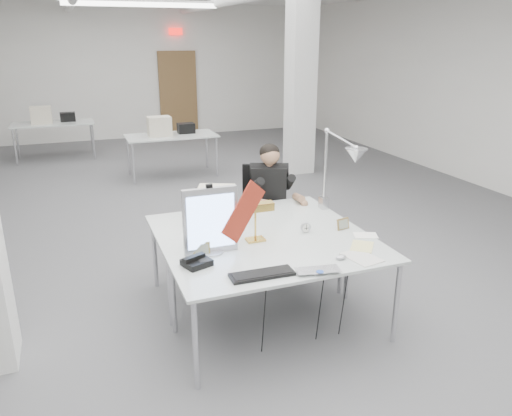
{
  "coord_description": "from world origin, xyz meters",
  "views": [
    {
      "loc": [
        -1.5,
        -5.85,
        2.42
      ],
      "look_at": [
        -0.05,
        -2.0,
        1.01
      ],
      "focal_mm": 35.0,
      "sensor_mm": 36.0,
      "label": 1
    }
  ],
  "objects_px": {
    "seated_person": "(270,184)",
    "monitor": "(210,221)",
    "laptop": "(320,274)",
    "beige_monitor": "(216,205)",
    "bankers_lamp": "(255,224)",
    "office_chair": "(268,217)",
    "architect_lamp": "(338,171)",
    "desk_phone": "(197,263)",
    "desk_main": "(284,257)"
  },
  "relations": [
    {
      "from": "seated_person",
      "to": "monitor",
      "type": "xyz_separation_m",
      "value": [
        -1.01,
        -1.23,
        0.13
      ]
    },
    {
      "from": "laptop",
      "to": "beige_monitor",
      "type": "distance_m",
      "value": 1.44
    },
    {
      "from": "laptop",
      "to": "bankers_lamp",
      "type": "distance_m",
      "value": 0.83
    },
    {
      "from": "office_chair",
      "to": "bankers_lamp",
      "type": "bearing_deg",
      "value": -94.34
    },
    {
      "from": "monitor",
      "to": "seated_person",
      "type": "bearing_deg",
      "value": 51.07
    },
    {
      "from": "office_chair",
      "to": "bankers_lamp",
      "type": "height_order",
      "value": "bankers_lamp"
    },
    {
      "from": "laptop",
      "to": "bankers_lamp",
      "type": "bearing_deg",
      "value": 115.17
    },
    {
      "from": "bankers_lamp",
      "to": "beige_monitor",
      "type": "height_order",
      "value": "beige_monitor"
    },
    {
      "from": "monitor",
      "to": "architect_lamp",
      "type": "relative_size",
      "value": 0.6
    },
    {
      "from": "architect_lamp",
      "to": "bankers_lamp",
      "type": "bearing_deg",
      "value": -160.89
    },
    {
      "from": "seated_person",
      "to": "desk_phone",
      "type": "distance_m",
      "value": 1.86
    },
    {
      "from": "desk_main",
      "to": "desk_phone",
      "type": "xyz_separation_m",
      "value": [
        -0.7,
        0.07,
        0.04
      ]
    },
    {
      "from": "office_chair",
      "to": "bankers_lamp",
      "type": "relative_size",
      "value": 3.35
    },
    {
      "from": "monitor",
      "to": "laptop",
      "type": "xyz_separation_m",
      "value": [
        0.64,
        -0.68,
        -0.26
      ]
    },
    {
      "from": "desk_phone",
      "to": "beige_monitor",
      "type": "relative_size",
      "value": 0.58
    },
    {
      "from": "monitor",
      "to": "desk_phone",
      "type": "relative_size",
      "value": 2.78
    },
    {
      "from": "seated_person",
      "to": "monitor",
      "type": "distance_m",
      "value": 1.6
    },
    {
      "from": "seated_person",
      "to": "bankers_lamp",
      "type": "distance_m",
      "value": 1.27
    },
    {
      "from": "monitor",
      "to": "desk_main",
      "type": "bearing_deg",
      "value": -26.5
    },
    {
      "from": "monitor",
      "to": "bankers_lamp",
      "type": "relative_size",
      "value": 1.84
    },
    {
      "from": "beige_monitor",
      "to": "desk_phone",
      "type": "bearing_deg",
      "value": -91.97
    },
    {
      "from": "desk_main",
      "to": "laptop",
      "type": "distance_m",
      "value": 0.43
    },
    {
      "from": "laptop",
      "to": "architect_lamp",
      "type": "bearing_deg",
      "value": 66.17
    },
    {
      "from": "laptop",
      "to": "architect_lamp",
      "type": "xyz_separation_m",
      "value": [
        0.74,
        1.1,
        0.44
      ]
    },
    {
      "from": "desk_main",
      "to": "seated_person",
      "type": "relative_size",
      "value": 2.09
    },
    {
      "from": "bankers_lamp",
      "to": "monitor",
      "type": "bearing_deg",
      "value": -165.66
    },
    {
      "from": "desk_main",
      "to": "desk_phone",
      "type": "distance_m",
      "value": 0.71
    },
    {
      "from": "desk_main",
      "to": "architect_lamp",
      "type": "bearing_deg",
      "value": 38.8
    },
    {
      "from": "bankers_lamp",
      "to": "beige_monitor",
      "type": "bearing_deg",
      "value": 106.93
    },
    {
      "from": "seated_person",
      "to": "monitor",
      "type": "height_order",
      "value": "seated_person"
    },
    {
      "from": "bankers_lamp",
      "to": "desk_phone",
      "type": "relative_size",
      "value": 1.51
    },
    {
      "from": "office_chair",
      "to": "desk_phone",
      "type": "distance_m",
      "value": 1.92
    },
    {
      "from": "office_chair",
      "to": "beige_monitor",
      "type": "relative_size",
      "value": 2.92
    },
    {
      "from": "desk_phone",
      "to": "architect_lamp",
      "type": "relative_size",
      "value": 0.22
    },
    {
      "from": "desk_phone",
      "to": "beige_monitor",
      "type": "xyz_separation_m",
      "value": [
        0.42,
        0.9,
        0.14
      ]
    },
    {
      "from": "seated_person",
      "to": "architect_lamp",
      "type": "xyz_separation_m",
      "value": [
        0.37,
        -0.82,
        0.31
      ]
    },
    {
      "from": "desk_main",
      "to": "beige_monitor",
      "type": "relative_size",
      "value": 5.25
    },
    {
      "from": "beige_monitor",
      "to": "seated_person",
      "type": "bearing_deg",
      "value": 58.01
    },
    {
      "from": "laptop",
      "to": "beige_monitor",
      "type": "height_order",
      "value": "beige_monitor"
    },
    {
      "from": "desk_main",
      "to": "monitor",
      "type": "distance_m",
      "value": 0.66
    },
    {
      "from": "desk_main",
      "to": "seated_person",
      "type": "distance_m",
      "value": 1.58
    },
    {
      "from": "seated_person",
      "to": "laptop",
      "type": "bearing_deg",
      "value": -78.82
    },
    {
      "from": "laptop",
      "to": "office_chair",
      "type": "bearing_deg",
      "value": 89.36
    },
    {
      "from": "monitor",
      "to": "beige_monitor",
      "type": "relative_size",
      "value": 1.6
    },
    {
      "from": "seated_person",
      "to": "monitor",
      "type": "relative_size",
      "value": 1.57
    },
    {
      "from": "desk_main",
      "to": "seated_person",
      "type": "bearing_deg",
      "value": 72.08
    },
    {
      "from": "desk_main",
      "to": "beige_monitor",
      "type": "distance_m",
      "value": 1.02
    },
    {
      "from": "laptop",
      "to": "desk_phone",
      "type": "bearing_deg",
      "value": 159.34
    },
    {
      "from": "seated_person",
      "to": "desk_phone",
      "type": "relative_size",
      "value": 4.36
    },
    {
      "from": "seated_person",
      "to": "beige_monitor",
      "type": "height_order",
      "value": "seated_person"
    }
  ]
}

